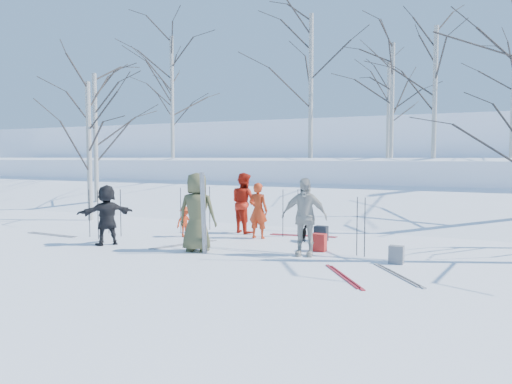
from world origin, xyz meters
The scene contains 39 objects.
ground centered at (0.00, 0.00, 0.00)m, with size 120.00×120.00×0.00m, color white.
snow_ramp centered at (0.00, 7.00, 0.15)m, with size 70.00×9.50×1.40m, color white.
snow_plateau centered at (0.00, 17.00, 1.00)m, with size 70.00×18.00×2.20m, color white.
far_hill centered at (0.00, 38.00, 2.00)m, with size 90.00×30.00×6.00m, color white.
skier_olive_center centered at (-0.50, -0.65, 0.94)m, with size 0.92×0.60×1.88m, color #444529.
skier_red_north centered at (-0.05, 1.72, 0.77)m, with size 0.56×0.37×1.54m, color #B42E10.
skier_redor_behind centered at (-0.86, 2.44, 0.89)m, with size 0.87×0.68×1.78m, color #B41D0D.
skier_red_seated centered at (-1.99, 1.02, 0.43)m, with size 0.56×0.32×0.86m, color #B42E10.
skier_cream_east centered at (1.97, 0.01, 0.89)m, with size 1.04×0.43×1.78m, color beige.
skier_grey_west centered at (-3.05, -0.93, 0.77)m, with size 1.43×0.46×1.54m, color black.
dog centered at (1.32, 1.81, 0.22)m, with size 0.24×0.52×0.44m, color black.
upright_ski_left centered at (-0.20, -0.87, 0.95)m, with size 0.07×0.02×1.90m, color silver.
upright_ski_right centered at (-0.17, -0.84, 0.95)m, with size 0.07×0.02×1.90m, color silver.
ski_pair_a centered at (-5.63, -0.41, 0.01)m, with size 1.91×0.27×0.02m, color silver, non-canonical shape.
ski_pair_b centered at (-1.29, -0.05, 0.01)m, with size 0.89×1.84×0.02m, color silver, non-canonical shape.
ski_pair_c centered at (0.93, 2.66, 0.01)m, with size 1.91×0.48×0.02m, color maroon, non-canonical shape.
ski_pair_d centered at (4.24, -1.01, 0.01)m, with size 1.28×1.66×0.02m, color silver, non-canonical shape.
ski_pair_e centered at (3.36, -1.58, 0.01)m, with size 1.24×1.68×0.02m, color maroon, non-canonical shape.
ski_pole_a centered at (0.46, 2.28, 0.67)m, with size 0.02×0.02×1.34m, color black.
ski_pole_b centered at (0.82, 2.51, 0.67)m, with size 0.02×0.02×1.34m, color black.
ski_pole_c centered at (-2.10, 2.51, 0.67)m, with size 0.02×0.02×1.34m, color black.
ski_pole_d centered at (3.04, 0.56, 0.67)m, with size 0.02×0.02×1.34m, color black.
ski_pole_e centered at (-4.39, -0.18, 0.67)m, with size 0.02×0.02×1.34m, color black.
ski_pole_f centered at (-3.67, 0.29, 0.67)m, with size 0.02×0.02×1.34m, color black.
ski_pole_g centered at (3.24, 0.47, 0.67)m, with size 0.02×0.02×1.34m, color black.
ski_pole_h centered at (-3.88, -0.37, 0.67)m, with size 0.02×0.02×1.34m, color black.
ski_pole_i centered at (-2.57, 1.64, 0.67)m, with size 0.02×0.02×1.34m, color black.
ski_pole_j centered at (-4.36, 0.55, 0.67)m, with size 0.02×0.02×1.34m, color black.
backpack_red centered at (2.10, 0.66, 0.21)m, with size 0.32×0.22×0.42m, color red.
backpack_grey centered at (4.02, 0.05, 0.19)m, with size 0.30×0.20×0.38m, color slate.
backpack_dark centered at (1.66, 2.09, 0.20)m, with size 0.34×0.24×0.40m, color black.
birch_plateau_c centered at (-1.80, 10.61, 5.38)m, with size 5.05×5.05×6.36m, color silver, non-canonical shape.
birch_plateau_d centered at (-11.65, 13.80, 4.77)m, with size 4.20×4.20×5.14m, color silver, non-canonical shape.
birch_plateau_e centered at (3.49, 10.23, 4.77)m, with size 4.20×4.20×5.15m, color silver, non-canonical shape.
birch_plateau_f centered at (0.67, 15.27, 4.62)m, with size 3.98×3.98×4.83m, color silver, non-canonical shape.
birch_plateau_g centered at (1.55, 11.69, 4.69)m, with size 4.08×4.08×4.97m, color silver, non-canonical shape.
birch_plateau_i centered at (-9.72, 11.16, 5.37)m, with size 5.03×5.03×6.33m, color silver, non-canonical shape.
birch_edge_a centered at (-7.15, 2.63, 2.44)m, with size 4.02×4.02×4.88m, color silver, non-canonical shape.
birch_edge_d centered at (-9.44, 5.32, 2.87)m, with size 4.61×4.61×5.73m, color silver, non-canonical shape.
Camera 1 is at (5.98, -10.55, 2.24)m, focal length 35.00 mm.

